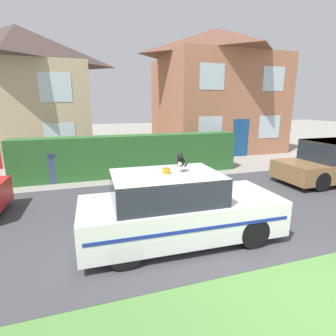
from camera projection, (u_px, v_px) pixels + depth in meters
name	position (u px, v px, depth m)	size (l,w,h in m)	color
ground_plane	(328.00, 300.00, 3.93)	(80.00, 80.00, 0.00)	gray
road_strip	(209.00, 206.00, 7.56)	(28.00, 5.96, 0.01)	#424247
lawn_verge	(331.00, 303.00, 3.87)	(28.00, 2.03, 0.01)	#568C42
garden_hedge	(132.00, 155.00, 10.79)	(9.07, 0.85, 1.66)	#2D662D
police_car	(177.00, 208.00, 5.52)	(4.24, 1.80, 1.60)	black
cat	(181.00, 161.00, 5.34)	(0.32, 0.30, 0.31)	black
neighbour_car_far	(333.00, 162.00, 9.80)	(4.13, 1.82, 1.57)	black
house_left	(23.00, 93.00, 13.88)	(7.02, 5.57, 6.81)	tan
house_right	(215.00, 90.00, 17.14)	(7.26, 6.88, 7.52)	#A86B4C
wheelie_bin	(57.00, 167.00, 9.85)	(0.71, 0.69, 1.13)	#474C8C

